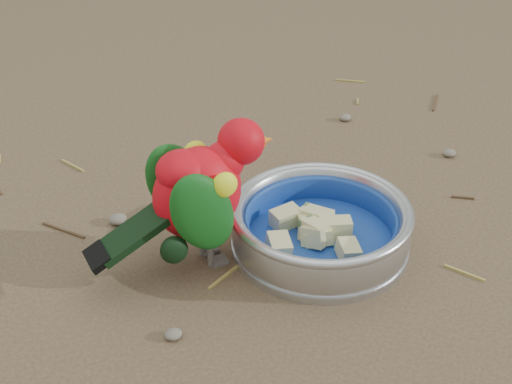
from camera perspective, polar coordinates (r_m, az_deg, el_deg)
name	(u,v)px	position (r m, az deg, el deg)	size (l,w,h in m)	color
ground	(296,240)	(0.92, 3.22, -3.89)	(60.00, 60.00, 0.00)	brown
food_bowl	(320,242)	(0.90, 5.11, -4.03)	(0.22, 0.22, 0.02)	#B2B2BA
bowl_wall	(321,223)	(0.89, 5.20, -2.46)	(0.22, 0.22, 0.04)	#B2B2BA
fruit_wedges	(320,227)	(0.89, 5.18, -2.83)	(0.13, 0.13, 0.03)	beige
lory_parrot	(201,202)	(0.83, -4.42, -0.77)	(0.10, 0.21, 0.17)	red
ground_debris	(271,198)	(0.99, 1.22, -0.52)	(0.90, 0.80, 0.01)	#A28F44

